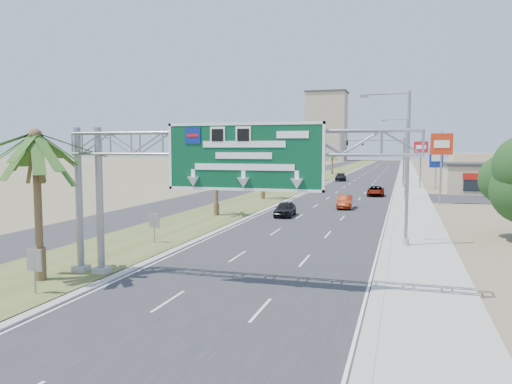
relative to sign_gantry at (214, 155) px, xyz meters
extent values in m
plane|color=#8C7A59|center=(1.06, -9.93, -6.06)|extent=(600.00, 600.00, 0.00)
cube|color=#28282B|center=(1.06, 100.07, -6.05)|extent=(12.00, 300.00, 0.02)
cube|color=#9E9B93|center=(9.56, 100.07, -6.01)|extent=(4.00, 300.00, 0.10)
cube|color=#425425|center=(-8.94, 100.07, -6.00)|extent=(7.00, 300.00, 0.12)
cube|color=#28282B|center=(-15.94, 100.07, -6.05)|extent=(8.00, 300.00, 0.02)
cylinder|color=gray|center=(-6.14, 0.07, -2.36)|extent=(0.36, 0.36, 7.40)
cylinder|color=gray|center=(-7.34, 0.07, -2.36)|extent=(0.36, 0.36, 7.40)
cube|color=#9E9B93|center=(-6.14, 0.07, -5.86)|extent=(0.70, 0.70, 0.40)
cube|color=#9E9B93|center=(-7.34, 0.07, -5.86)|extent=(0.70, 0.70, 0.40)
cube|color=#074323|center=(1.56, -0.41, -0.06)|extent=(7.20, 0.12, 3.00)
cube|color=navy|center=(-0.84, -0.49, 0.89)|extent=(0.75, 0.03, 0.75)
cone|color=white|center=(1.56, -0.49, -1.21)|extent=(0.56, 0.56, 0.45)
cylinder|color=brown|center=(-8.14, -1.93, -2.56)|extent=(0.36, 0.36, 7.00)
cylinder|color=brown|center=(-8.14, -1.93, -5.22)|extent=(0.54, 0.54, 1.68)
cylinder|color=brown|center=(-8.44, 22.07, -3.56)|extent=(0.36, 0.36, 5.00)
cylinder|color=brown|center=(-8.44, 22.07, -5.46)|extent=(0.54, 0.54, 1.20)
cylinder|color=brown|center=(-8.44, 38.07, -3.16)|extent=(0.36, 0.36, 5.80)
cylinder|color=brown|center=(-8.44, 38.07, -5.36)|extent=(0.54, 0.54, 1.39)
cylinder|color=brown|center=(-8.44, 56.07, -3.81)|extent=(0.36, 0.36, 4.50)
cylinder|color=brown|center=(-8.44, 56.07, -5.52)|extent=(0.54, 0.54, 1.08)
cylinder|color=brown|center=(-8.44, 75.07, -3.46)|extent=(0.36, 0.36, 5.20)
cylinder|color=brown|center=(-8.44, 75.07, -5.43)|extent=(0.54, 0.54, 1.25)
cylinder|color=brown|center=(-8.44, 100.07, -3.66)|extent=(0.36, 0.36, 4.80)
cylinder|color=brown|center=(-8.44, 100.07, -5.48)|extent=(0.54, 0.54, 1.15)
cylinder|color=gray|center=(8.56, 12.07, -1.06)|extent=(0.20, 0.20, 10.00)
cylinder|color=gray|center=(7.16, 12.07, 3.79)|extent=(2.80, 0.12, 0.12)
cube|color=slate|center=(5.76, 12.07, 3.69)|extent=(0.50, 0.22, 0.18)
cylinder|color=#9E9B93|center=(8.56, 12.07, -5.81)|extent=(0.44, 0.44, 0.50)
cylinder|color=gray|center=(8.56, 42.07, -1.06)|extent=(0.20, 0.20, 10.00)
cylinder|color=gray|center=(7.16, 42.07, 3.79)|extent=(2.80, 0.12, 0.12)
cube|color=slate|center=(5.76, 42.07, 3.69)|extent=(0.50, 0.22, 0.18)
cylinder|color=#9E9B93|center=(8.56, 42.07, -5.81)|extent=(0.44, 0.44, 0.50)
cylinder|color=gray|center=(8.56, 78.07, -1.06)|extent=(0.20, 0.20, 10.00)
cylinder|color=gray|center=(7.16, 78.07, 3.79)|extent=(2.80, 0.12, 0.12)
cube|color=slate|center=(5.76, 78.07, 3.69)|extent=(0.50, 0.22, 0.18)
cylinder|color=#9E9B93|center=(8.56, 78.07, -5.81)|extent=(0.44, 0.44, 0.50)
cylinder|color=gray|center=(8.26, 62.07, -2.06)|extent=(0.28, 0.28, 8.00)
cylinder|color=gray|center=(3.26, 62.07, 1.64)|extent=(10.00, 0.18, 0.18)
cube|color=black|center=(4.76, 61.87, 1.24)|extent=(0.32, 0.18, 0.95)
cube|color=black|center=(1.76, 61.87, 1.24)|extent=(0.32, 0.18, 0.95)
cube|color=black|center=(-0.74, 61.87, 1.24)|extent=(0.32, 0.18, 0.95)
sphere|color=red|center=(4.76, 61.75, 1.54)|extent=(0.22, 0.22, 0.22)
imported|color=black|center=(8.26, 62.07, 0.94)|extent=(0.16, 0.16, 0.60)
cylinder|color=#9E9B93|center=(8.26, 62.07, -5.76)|extent=(0.56, 0.56, 0.60)
cylinder|color=gray|center=(-6.74, -3.93, -5.16)|extent=(0.08, 0.08, 1.80)
cube|color=slate|center=(-6.74, -3.93, -4.46)|extent=(0.75, 0.06, 0.95)
cylinder|color=gray|center=(-7.44, 8.07, -5.16)|extent=(0.08, 0.08, 1.80)
cube|color=slate|center=(-7.44, 8.07, -4.46)|extent=(0.75, 0.06, 0.95)
cube|color=tan|center=(-30.94, 240.07, 11.44)|extent=(20.00, 16.00, 35.00)
cube|color=tan|center=(-43.94, 150.07, -3.06)|extent=(24.00, 14.00, 6.00)
cube|color=tan|center=(31.06, 130.07, -3.56)|extent=(20.00, 12.00, 5.00)
imported|color=black|center=(-2.24, 23.81, -5.36)|extent=(1.82, 4.16, 1.40)
imported|color=maroon|center=(2.39, 31.71, -5.35)|extent=(1.77, 4.37, 1.41)
imported|color=gray|center=(4.77, 46.86, -5.41)|extent=(2.22, 4.68, 1.29)
imported|color=black|center=(-3.50, 76.53, -5.33)|extent=(2.40, 5.17, 1.46)
cylinder|color=gray|center=(12.33, 38.48, -1.94)|extent=(0.20, 0.20, 8.24)
cube|color=red|center=(12.33, 38.48, 0.78)|extent=(2.42, 0.64, 2.40)
cube|color=white|center=(12.33, 38.30, 0.78)|extent=(1.67, 0.28, 0.84)
cylinder|color=gray|center=(12.97, 58.81, -2.73)|extent=(0.20, 0.20, 6.65)
cube|color=navy|center=(12.97, 58.81, -1.10)|extent=(2.02, 0.69, 3.00)
cube|color=white|center=(12.97, 58.63, -1.10)|extent=(1.38, 0.32, 1.05)
cylinder|color=gray|center=(10.86, 63.02, -2.23)|extent=(0.20, 0.20, 7.66)
cube|color=red|center=(10.86, 63.02, 0.50)|extent=(2.22, 0.60, 1.80)
cube|color=white|center=(10.86, 62.84, 0.50)|extent=(1.53, 0.25, 0.63)
camera|label=1|loc=(8.34, -21.33, 0.31)|focal=35.00mm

